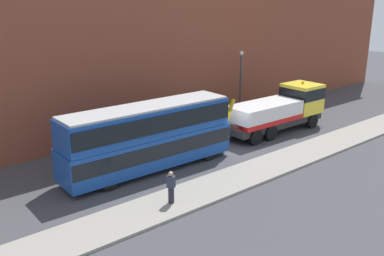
% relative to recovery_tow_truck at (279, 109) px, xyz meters
% --- Properties ---
extents(ground_plane, '(120.00, 120.00, 0.00)m').
position_rel_recovery_tow_truck_xyz_m(ground_plane, '(-5.85, -0.27, -1.76)').
color(ground_plane, '#424247').
extents(near_kerb, '(60.00, 2.80, 0.15)m').
position_rel_recovery_tow_truck_xyz_m(near_kerb, '(-5.85, -4.47, -1.68)').
color(near_kerb, gray).
rests_on(near_kerb, ground_plane).
extents(building_facade, '(60.00, 1.50, 16.00)m').
position_rel_recovery_tow_truck_xyz_m(building_facade, '(-5.85, 6.68, 6.31)').
color(building_facade, brown).
rests_on(building_facade, ground_plane).
extents(recovery_tow_truck, '(10.16, 2.80, 3.67)m').
position_rel_recovery_tow_truck_xyz_m(recovery_tow_truck, '(0.00, 0.00, 0.00)').
color(recovery_tow_truck, '#2D2D2D').
rests_on(recovery_tow_truck, ground_plane).
extents(double_decker_bus, '(11.08, 2.75, 4.06)m').
position_rel_recovery_tow_truck_xyz_m(double_decker_bus, '(-12.22, 0.01, 0.47)').
color(double_decker_bus, '#19479E').
rests_on(double_decker_bus, ground_plane).
extents(pedestrian_onlooker, '(0.42, 0.48, 1.71)m').
position_rel_recovery_tow_truck_xyz_m(pedestrian_onlooker, '(-14.01, -4.58, -0.77)').
color(pedestrian_onlooker, '#232333').
rests_on(pedestrian_onlooker, near_kerb).
extents(street_lamp, '(0.36, 0.36, 5.83)m').
position_rel_recovery_tow_truck_xyz_m(street_lamp, '(0.27, 4.49, 1.71)').
color(street_lamp, '#38383D').
rests_on(street_lamp, ground_plane).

